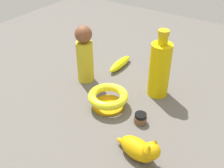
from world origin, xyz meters
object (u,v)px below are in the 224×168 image
at_px(person_figure_adult, 85,54).
at_px(banana, 120,64).
at_px(cat_figurine, 140,149).
at_px(nail_polish_jar, 140,118).
at_px(bottle_tall, 160,69).
at_px(bowl, 108,98).

distance_m(person_figure_adult, banana, 0.20).
bearing_deg(banana, cat_figurine, -142.08).
distance_m(banana, nail_polish_jar, 0.37).
bearing_deg(bottle_tall, nail_polish_jar, 8.37).
relative_size(cat_figurine, nail_polish_jar, 3.47).
height_order(bowl, nail_polish_jar, bowl).
relative_size(person_figure_adult, nail_polish_jar, 5.47).
distance_m(cat_figurine, nail_polish_jar, 0.15).
xyz_separation_m(bottle_tall, banana, (-0.09, -0.23, -0.09)).
height_order(person_figure_adult, cat_figurine, person_figure_adult).
relative_size(bottle_tall, person_figure_adult, 1.10).
height_order(bowl, cat_figurine, cat_figurine).
relative_size(banana, nail_polish_jar, 3.65).
bearing_deg(bowl, banana, -156.43).
xyz_separation_m(cat_figurine, nail_polish_jar, (-0.14, -0.07, -0.02)).
bearing_deg(cat_figurine, bottle_tall, -162.69).
bearing_deg(bottle_tall, person_figure_adult, -75.21).
bearing_deg(bottle_tall, bowl, -32.95).
distance_m(bottle_tall, person_figure_adult, 0.30).
relative_size(person_figure_adult, cat_figurine, 1.58).
relative_size(bowl, banana, 0.91).
bearing_deg(nail_polish_jar, bottle_tall, -171.63).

